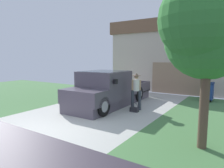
% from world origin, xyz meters
% --- Properties ---
extents(pickup_truck, '(2.14, 5.52, 1.72)m').
position_xyz_m(pickup_truck, '(-0.23, 4.12, 0.76)').
color(pickup_truck, '#4E4753').
rests_on(pickup_truck, ground).
extents(person_with_hat, '(0.41, 0.41, 1.66)m').
position_xyz_m(person_with_hat, '(1.32, 4.21, 0.94)').
color(person_with_hat, '#333842').
rests_on(person_with_hat, ground).
extents(handbag, '(0.36, 0.20, 0.40)m').
position_xyz_m(handbag, '(1.40, 3.87, 0.12)').
color(handbag, '#232328').
rests_on(handbag, ground).
extents(house_with_garage, '(10.75, 5.36, 4.98)m').
position_xyz_m(house_with_garage, '(1.99, 11.84, 2.52)').
color(house_with_garage, '#C2AFA0').
rests_on(house_with_garage, ground).
extents(front_yard_tree, '(2.18, 2.52, 4.23)m').
position_xyz_m(front_yard_tree, '(4.38, 1.66, 3.00)').
color(front_yard_tree, brown).
rests_on(front_yard_tree, ground).
extents(wheeled_trash_bin, '(0.60, 0.72, 1.03)m').
position_xyz_m(wheeled_trash_bin, '(3.71, 8.03, 0.56)').
color(wheeled_trash_bin, navy).
rests_on(wheeled_trash_bin, ground).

